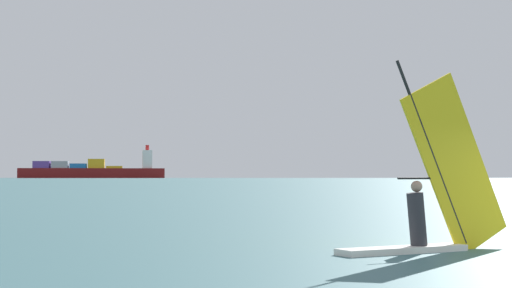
% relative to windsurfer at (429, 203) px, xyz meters
% --- Properties ---
extents(windsurfer, '(3.52, 2.55, 3.83)m').
position_rel_windsurfer_xyz_m(windsurfer, '(0.00, 0.00, 0.00)').
color(windsurfer, white).
rests_on(windsurfer, ground_plane).
extents(cargo_ship, '(160.67, 65.48, 37.51)m').
position_rel_windsurfer_xyz_m(cargo_ship, '(-276.51, 835.87, 7.72)').
color(cargo_ship, maroon).
rests_on(cargo_ship, ground_plane).
extents(distant_headland, '(827.46, 401.93, 38.53)m').
position_rel_windsurfer_xyz_m(distant_headland, '(188.68, 1671.01, 18.34)').
color(distant_headland, '#60665B').
rests_on(distant_headland, ground_plane).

